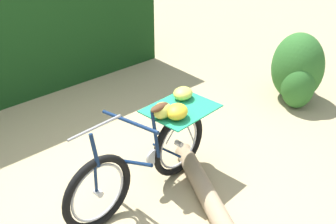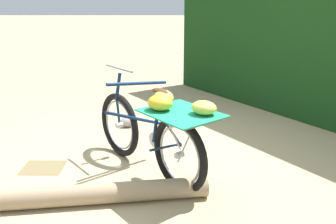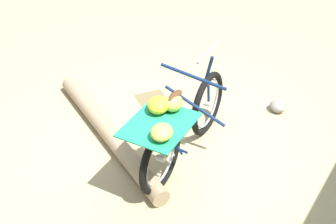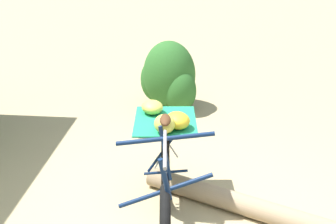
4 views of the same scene
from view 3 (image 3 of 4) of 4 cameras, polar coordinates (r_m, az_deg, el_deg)
ground_plane at (r=5.13m, az=4.14°, el=-6.22°), size 60.00×60.00×0.00m
bicycle at (r=4.85m, az=1.53°, el=-1.56°), size 1.35×1.57×1.03m
fallen_log at (r=5.44m, az=-6.98°, el=-2.37°), size 2.39×0.51×0.18m
path_stone at (r=6.01m, az=12.65°, el=0.66°), size 0.21×0.18×0.13m
leaf_litter_patch at (r=6.07m, az=-1.75°, el=1.31°), size 0.44×0.36×0.01m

